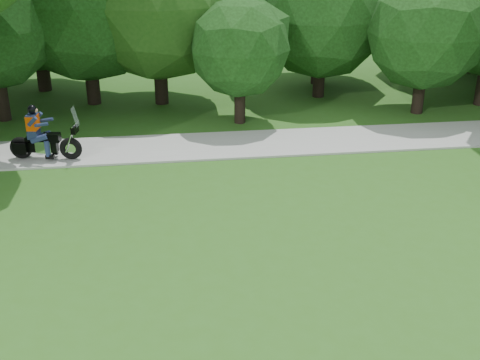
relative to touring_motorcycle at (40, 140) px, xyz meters
name	(u,v)px	position (x,y,z in m)	size (l,w,h in m)	color
ground	(400,300)	(7.26, -7.53, -0.61)	(100.00, 100.00, 0.00)	#30621C
walkway	(299,142)	(7.26, 0.47, -0.58)	(60.00, 2.20, 0.06)	#A1A19C
touring_motorcycle	(40,140)	(0.00, 0.00, 0.00)	(1.99, 0.82, 1.52)	black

